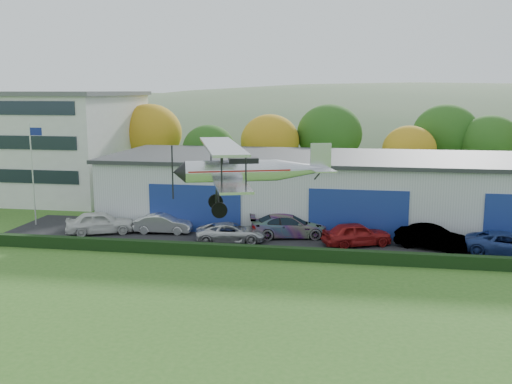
% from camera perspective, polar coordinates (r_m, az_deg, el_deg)
% --- Properties ---
extents(apron, '(48.00, 9.00, 0.05)m').
position_cam_1_polar(apron, '(40.62, 7.25, -4.90)').
color(apron, black).
rests_on(apron, ground).
extents(hedge, '(46.00, 0.60, 0.80)m').
position_cam_1_polar(hedge, '(35.90, 6.91, -6.30)').
color(hedge, black).
rests_on(hedge, ground).
extents(hangar, '(40.60, 12.60, 5.30)m').
position_cam_1_polar(hangar, '(46.85, 10.16, 0.33)').
color(hangar, '#B2B7BC').
rests_on(hangar, ground).
extents(office_block, '(20.60, 15.60, 10.40)m').
position_cam_1_polar(office_block, '(62.62, -21.68, 4.58)').
color(office_block, silver).
rests_on(office_block, ground).
extents(flagpole, '(1.05, 0.10, 8.00)m').
position_cam_1_polar(flagpole, '(47.42, -21.38, 2.51)').
color(flagpole, silver).
rests_on(flagpole, ground).
extents(tree_belt, '(75.70, 13.22, 10.12)m').
position_cam_1_polar(tree_belt, '(59.15, 6.17, 5.33)').
color(tree_belt, '#3D2614').
rests_on(tree_belt, ground).
extents(distant_hills, '(430.00, 196.00, 56.00)m').
position_cam_1_polar(distant_hills, '(160.20, 6.49, 1.63)').
color(distant_hills, '#4C6642').
rests_on(distant_hills, ground).
extents(car_0, '(5.29, 3.79, 1.67)m').
position_cam_1_polar(car_0, '(43.70, -15.32, -2.95)').
color(car_0, silver).
rests_on(car_0, apron).
extents(car_1, '(4.36, 1.82, 1.40)m').
position_cam_1_polar(car_1, '(42.91, -9.27, -3.14)').
color(car_1, silver).
rests_on(car_1, apron).
extents(car_2, '(5.21, 3.20, 1.35)m').
position_cam_1_polar(car_2, '(39.88, -2.53, -4.08)').
color(car_2, silver).
rests_on(car_2, apron).
extents(car_3, '(6.00, 3.38, 1.64)m').
position_cam_1_polar(car_3, '(41.23, 3.33, -3.40)').
color(car_3, gray).
rests_on(car_3, apron).
extents(car_4, '(5.08, 3.64, 1.61)m').
position_cam_1_polar(car_4, '(39.51, 10.05, -4.17)').
color(car_4, maroon).
rests_on(car_4, apron).
extents(car_5, '(5.01, 3.10, 1.56)m').
position_cam_1_polar(car_5, '(39.92, 17.19, -4.36)').
color(car_5, gray).
rests_on(car_5, apron).
extents(car_6, '(5.70, 3.51, 1.47)m').
position_cam_1_polar(car_6, '(40.08, 23.96, -4.79)').
color(car_6, navy).
rests_on(car_6, apron).
extents(biplane, '(7.55, 8.52, 3.20)m').
position_cam_1_polar(biplane, '(26.40, -1.06, 2.37)').
color(biplane, silver).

